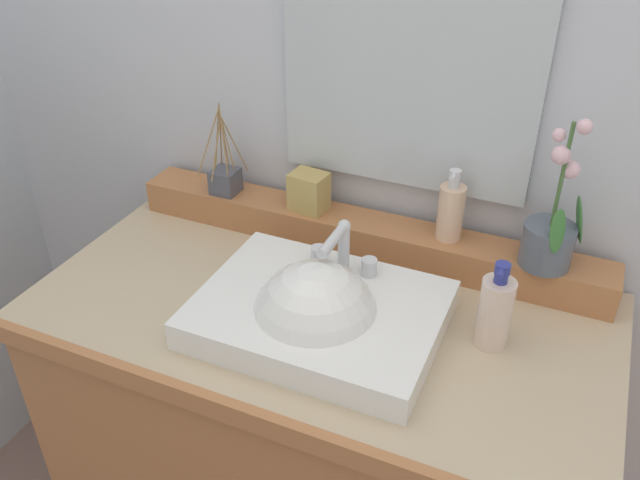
{
  "coord_description": "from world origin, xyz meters",
  "views": [
    {
      "loc": [
        0.42,
        -0.95,
        1.7
      ],
      "look_at": [
        0.01,
        -0.02,
        1.05
      ],
      "focal_mm": 36.92,
      "sensor_mm": 36.0,
      "label": 1
    }
  ],
  "objects": [
    {
      "name": "back_ledge",
      "position": [
        0.0,
        0.24,
        0.92
      ],
      "size": [
        1.09,
        0.1,
        0.08
      ],
      "primitive_type": "cube",
      "color": "#AE6E41",
      "rests_on": "vanity_cabinet"
    },
    {
      "name": "mirror",
      "position": [
        0.06,
        0.3,
        1.32
      ],
      "size": [
        0.54,
        0.02,
        0.58
      ],
      "primitive_type": "cube",
      "color": "silver"
    },
    {
      "name": "reed_diffuser",
      "position": [
        -0.34,
        0.23,
        0.99
      ],
      "size": [
        0.09,
        0.09,
        0.22
      ],
      "color": "#4A4D59",
      "rests_on": "back_ledge"
    },
    {
      "name": "vanity_cabinet",
      "position": [
        0.0,
        -0.0,
        0.44
      ],
      "size": [
        1.16,
        0.61,
        0.88
      ],
      "color": "#AE6E41",
      "rests_on": "ground"
    },
    {
      "name": "potted_plant",
      "position": [
        0.4,
        0.22,
        1.03
      ],
      "size": [
        0.12,
        0.11,
        0.32
      ],
      "color": "#525B69",
      "rests_on": "back_ledge"
    },
    {
      "name": "sink_basin",
      "position": [
        0.02,
        -0.06,
        0.91
      ],
      "size": [
        0.46,
        0.35,
        0.27
      ],
      "color": "white",
      "rests_on": "vanity_cabinet"
    },
    {
      "name": "soap_dispenser",
      "position": [
        0.19,
        0.24,
        1.02
      ],
      "size": [
        0.05,
        0.06,
        0.16
      ],
      "color": "beige",
      "rests_on": "back_ledge"
    },
    {
      "name": "lotion_bottle",
      "position": [
        0.34,
        0.03,
        0.95
      ],
      "size": [
        0.06,
        0.06,
        0.18
      ],
      "color": "beige",
      "rests_on": "vanity_cabinet"
    },
    {
      "name": "wall_back",
      "position": [
        0.0,
        0.41,
        1.28
      ],
      "size": [
        2.98,
        0.2,
        2.55
      ],
      "primitive_type": "cube",
      "color": "silver",
      "rests_on": "ground"
    },
    {
      "name": "trinket_box",
      "position": [
        -0.13,
        0.23,
        1.0
      ],
      "size": [
        0.09,
        0.07,
        0.09
      ],
      "primitive_type": "cube",
      "rotation": [
        0.0,
        0.0,
        -0.12
      ],
      "color": "tan",
      "rests_on": "back_ledge"
    }
  ]
}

